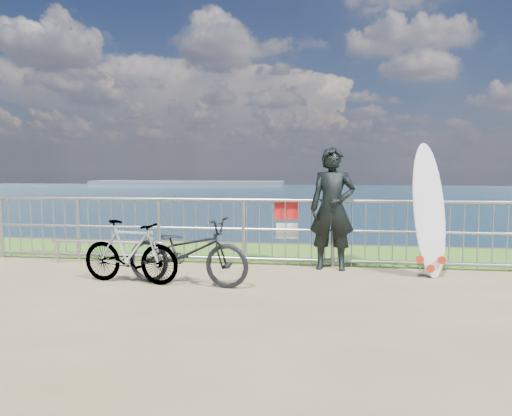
% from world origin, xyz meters
% --- Properties ---
extents(grass_strip, '(120.00, 120.00, 0.00)m').
position_xyz_m(grass_strip, '(0.00, 2.70, 0.01)').
color(grass_strip, '#3C721F').
rests_on(grass_strip, ground).
extents(seascape, '(260.00, 260.00, 5.00)m').
position_xyz_m(seascape, '(-43.75, 147.49, -4.03)').
color(seascape, brown).
rests_on(seascape, ground).
extents(railing, '(10.06, 0.10, 1.13)m').
position_xyz_m(railing, '(0.02, 1.60, 0.58)').
color(railing, '#909398').
rests_on(railing, ground).
extents(surfer, '(0.75, 0.51, 1.98)m').
position_xyz_m(surfer, '(0.99, 1.39, 0.99)').
color(surfer, black).
rests_on(surfer, ground).
extents(surfboard, '(0.67, 0.64, 2.04)m').
position_xyz_m(surfboard, '(2.43, 1.10, 0.94)').
color(surfboard, silver).
rests_on(surfboard, ground).
extents(bicycle_near, '(1.89, 0.91, 0.96)m').
position_xyz_m(bicycle_near, '(-1.03, 0.01, 0.48)').
color(bicycle_near, black).
rests_on(bicycle_near, ground).
extents(bicycle_far, '(1.55, 0.66, 0.90)m').
position_xyz_m(bicycle_far, '(-1.87, 0.00, 0.45)').
color(bicycle_far, black).
rests_on(bicycle_far, ground).
extents(bike_rack, '(1.99, 0.05, 0.41)m').
position_xyz_m(bike_rack, '(-2.80, 1.23, 0.34)').
color(bike_rack, '#909398').
rests_on(bike_rack, ground).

